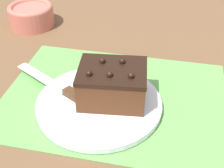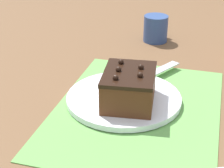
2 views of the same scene
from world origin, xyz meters
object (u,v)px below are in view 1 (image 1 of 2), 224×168
chocolate_cake (111,84)px  small_bowl (31,15)px  cake_plate (99,104)px  serving_knife (65,90)px

chocolate_cake → small_bowl: (0.30, -0.30, -0.02)m
cake_plate → serving_knife: serving_knife is taller
cake_plate → small_bowl: size_ratio=1.95×
cake_plate → small_bowl: (0.28, -0.32, 0.02)m
cake_plate → serving_knife: (0.07, -0.01, 0.01)m
serving_knife → small_bowl: size_ratio=1.62×
chocolate_cake → small_bowl: bearing=-44.6°
cake_plate → serving_knife: size_ratio=1.20×
cake_plate → small_bowl: small_bowl is taller
small_bowl → serving_knife: bearing=124.4°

